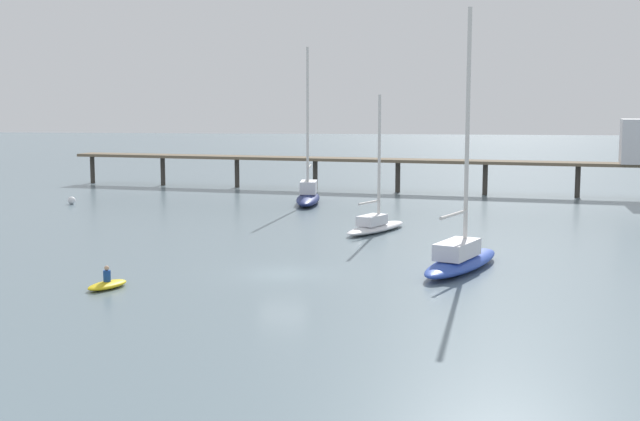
# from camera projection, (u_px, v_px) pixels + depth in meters

# --- Properties ---
(ground_plane) EXTENTS (400.00, 400.00, 0.00)m
(ground_plane) POSITION_uv_depth(u_px,v_px,m) (283.00, 274.00, 44.85)
(ground_plane) COLOR slate
(pier) EXTENTS (62.92, 12.45, 7.52)m
(pier) POSITION_uv_depth(u_px,v_px,m) (497.00, 152.00, 82.45)
(pier) COLOR brown
(pier) RESTS_ON ground_plane
(sailboat_navy) EXTENTS (2.72, 9.08, 13.87)m
(sailboat_navy) POSITION_uv_depth(u_px,v_px,m) (308.00, 194.00, 75.86)
(sailboat_navy) COLOR navy
(sailboat_navy) RESTS_ON ground_plane
(sailboat_white) EXTENTS (4.78, 7.25, 9.60)m
(sailboat_white) POSITION_uv_depth(u_px,v_px,m) (375.00, 223.00, 59.28)
(sailboat_white) COLOR white
(sailboat_white) RESTS_ON ground_plane
(sailboat_blue) EXTENTS (5.45, 9.11, 14.06)m
(sailboat_blue) POSITION_uv_depth(u_px,v_px,m) (461.00, 255.00, 45.64)
(sailboat_blue) COLOR #2D4CB7
(sailboat_blue) RESTS_ON ground_plane
(dinghy_yellow) EXTENTS (1.93, 2.67, 1.14)m
(dinghy_yellow) POSITION_uv_depth(u_px,v_px,m) (107.00, 284.00, 41.32)
(dinghy_yellow) COLOR yellow
(dinghy_yellow) RESTS_ON ground_plane
(mooring_buoy_outer) EXTENTS (0.69, 0.69, 0.69)m
(mooring_buoy_outer) POSITION_uv_depth(u_px,v_px,m) (72.00, 200.00, 75.43)
(mooring_buoy_outer) COLOR silver
(mooring_buoy_outer) RESTS_ON ground_plane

